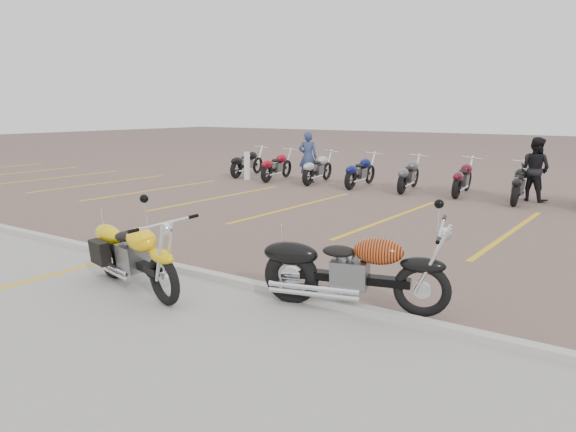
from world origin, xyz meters
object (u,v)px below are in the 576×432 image
at_px(flame_cruiser, 350,273).
at_px(bollard, 247,166).
at_px(yellow_cruiser, 135,257).
at_px(person_b, 535,169).
at_px(person_a, 308,157).

bearing_deg(flame_cruiser, bollard, 119.06).
bearing_deg(yellow_cruiser, bollard, 136.22).
bearing_deg(bollard, flame_cruiser, -45.26).
bearing_deg(person_b, bollard, 24.27).
bearing_deg(person_b, yellow_cruiser, 94.90).
xyz_separation_m(yellow_cruiser, flame_cruiser, (2.87, 1.05, 0.01)).
distance_m(person_b, bollard, 9.57).
distance_m(person_a, bollard, 2.32).
height_order(flame_cruiser, person_b, person_b).
distance_m(person_a, person_b, 7.34).
height_order(person_a, person_b, person_b).
relative_size(flame_cruiser, bollard, 2.36).
distance_m(yellow_cruiser, bollard, 12.56).
xyz_separation_m(person_b, bollard, (-9.52, -0.90, -0.39)).
bearing_deg(bollard, yellow_cruiser, -58.03).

